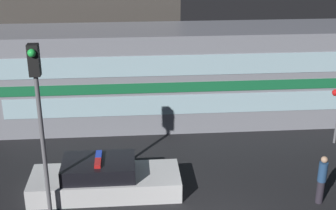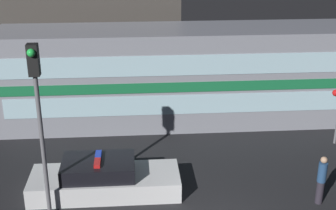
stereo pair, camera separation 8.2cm
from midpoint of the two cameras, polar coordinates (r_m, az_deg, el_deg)
name	(u,v)px [view 1 (the left image)]	position (r m, az deg, el deg)	size (l,w,h in m)	color
train	(215,75)	(21.11, 5.61, 3.68)	(19.00, 3.12, 4.29)	gray
police_car	(104,179)	(16.02, -7.95, -8.97)	(4.99, 1.80, 1.32)	silver
pedestrian	(322,179)	(15.91, 18.09, -8.60)	(0.28, 0.28, 1.68)	#2D2833
traffic_light_corner	(38,102)	(13.73, -15.69, 0.36)	(0.30, 0.46, 5.46)	slate
building_left	(86,11)	(26.60, -10.06, 11.22)	(9.92, 5.06, 7.95)	#47423D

